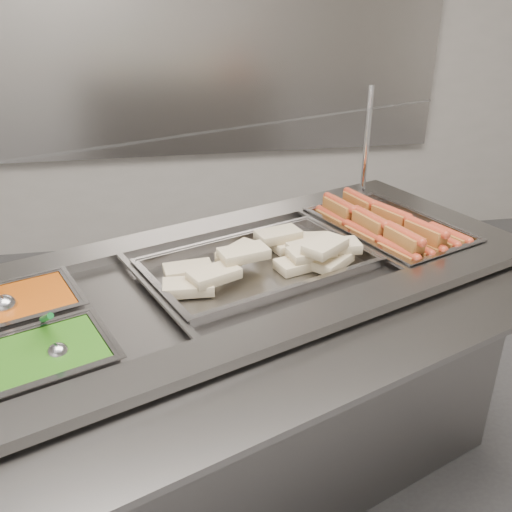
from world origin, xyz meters
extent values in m
cube|color=#A7A29C|center=(0.00, 2.45, 1.20)|extent=(3.00, 0.04, 1.20)
cube|color=slate|center=(0.03, 0.51, 0.39)|extent=(1.77, 1.24, 0.79)
cube|color=gray|center=(0.15, 0.22, 0.80)|extent=(1.63, 0.74, 0.03)
cube|color=gray|center=(-0.09, 0.81, 0.80)|extent=(1.63, 0.74, 0.03)
cube|color=gray|center=(0.77, 0.81, 0.80)|extent=(0.30, 0.52, 0.03)
cube|color=black|center=(0.03, 0.51, 0.70)|extent=(1.55, 1.03, 0.02)
cube|color=gray|center=(0.39, 0.66, 0.81)|extent=(0.21, 0.49, 0.01)
cube|color=gray|center=(-0.22, 0.41, 0.81)|extent=(0.21, 0.49, 0.01)
cube|color=gray|center=(0.21, 0.08, 0.77)|extent=(1.60, 0.82, 0.02)
cylinder|color=slate|center=(-0.51, -0.09, 0.74)|extent=(0.11, 0.23, 0.02)
cylinder|color=slate|center=(0.84, 0.45, 0.74)|extent=(0.11, 0.23, 0.02)
cylinder|color=silver|center=(0.58, 1.05, 1.01)|extent=(0.02, 0.02, 0.40)
cube|color=silver|center=(-0.04, 0.69, 1.16)|extent=(1.49, 0.80, 0.08)
cube|color=#C2360A|center=(-0.56, 0.42, 0.78)|extent=(0.31, 0.28, 0.08)
cube|color=#135A0E|center=(-0.46, 0.17, 0.78)|extent=(0.31, 0.28, 0.08)
cube|color=#A35F22|center=(0.51, 0.53, 0.80)|extent=(0.10, 0.14, 0.05)
cylinder|color=#CB4424|center=(0.51, 0.53, 0.82)|extent=(0.08, 0.15, 0.03)
cube|color=#A35F22|center=(0.45, 0.68, 0.80)|extent=(0.10, 0.14, 0.05)
cylinder|color=#CB4424|center=(0.45, 0.68, 0.82)|extent=(0.08, 0.15, 0.03)
cube|color=#A35F22|center=(0.39, 0.83, 0.80)|extent=(0.09, 0.14, 0.05)
cylinder|color=#CB4424|center=(0.39, 0.83, 0.82)|extent=(0.08, 0.15, 0.03)
cube|color=#A35F22|center=(0.56, 0.56, 0.80)|extent=(0.10, 0.14, 0.05)
cylinder|color=#CB4424|center=(0.56, 0.56, 0.82)|extent=(0.09, 0.15, 0.03)
cube|color=#A35F22|center=(0.50, 0.70, 0.80)|extent=(0.10, 0.14, 0.05)
cylinder|color=#CB4424|center=(0.50, 0.70, 0.82)|extent=(0.08, 0.15, 0.03)
cube|color=#A35F22|center=(0.45, 0.85, 0.80)|extent=(0.09, 0.14, 0.05)
cylinder|color=#CB4424|center=(0.45, 0.85, 0.82)|extent=(0.08, 0.15, 0.03)
cube|color=#A35F22|center=(0.62, 0.58, 0.80)|extent=(0.09, 0.14, 0.05)
cylinder|color=#CB4424|center=(0.62, 0.58, 0.82)|extent=(0.08, 0.15, 0.03)
cube|color=#A35F22|center=(0.56, 0.72, 0.80)|extent=(0.09, 0.14, 0.05)
cylinder|color=#CB4424|center=(0.56, 0.72, 0.82)|extent=(0.08, 0.15, 0.03)
cube|color=#A35F22|center=(0.50, 0.87, 0.80)|extent=(0.09, 0.14, 0.05)
cylinder|color=#CB4424|center=(0.50, 0.87, 0.82)|extent=(0.08, 0.15, 0.03)
cube|color=#A35F22|center=(0.67, 0.60, 0.80)|extent=(0.10, 0.14, 0.05)
cylinder|color=#CB4424|center=(0.67, 0.60, 0.82)|extent=(0.09, 0.15, 0.03)
cube|color=#A35F22|center=(0.61, 0.75, 0.80)|extent=(0.09, 0.14, 0.05)
cylinder|color=#CB4424|center=(0.61, 0.75, 0.82)|extent=(0.08, 0.15, 0.03)
cube|color=#A35F22|center=(0.55, 0.89, 0.80)|extent=(0.10, 0.14, 0.05)
cylinder|color=#CB4424|center=(0.55, 0.89, 0.82)|extent=(0.09, 0.15, 0.03)
cube|color=#A35F22|center=(0.72, 0.62, 0.80)|extent=(0.10, 0.14, 0.05)
cylinder|color=#CB4424|center=(0.72, 0.62, 0.82)|extent=(0.08, 0.15, 0.03)
cube|color=#A35F22|center=(0.53, 0.54, 0.84)|extent=(0.09, 0.14, 0.05)
cylinder|color=#CB4424|center=(0.53, 0.54, 0.86)|extent=(0.07, 0.15, 0.03)
cube|color=#A35F22|center=(0.48, 0.69, 0.84)|extent=(0.09, 0.14, 0.05)
cylinder|color=#CB4424|center=(0.48, 0.69, 0.86)|extent=(0.07, 0.15, 0.03)
cube|color=#A35F22|center=(0.42, 0.83, 0.84)|extent=(0.09, 0.14, 0.05)
cylinder|color=#CB4424|center=(0.42, 0.83, 0.86)|extent=(0.07, 0.15, 0.03)
cube|color=#A35F22|center=(0.62, 0.58, 0.84)|extent=(0.10, 0.14, 0.05)
cylinder|color=#CB4424|center=(0.62, 0.58, 0.86)|extent=(0.09, 0.15, 0.03)
cube|color=#A35F22|center=(0.56, 0.73, 0.84)|extent=(0.10, 0.14, 0.05)
cylinder|color=#CB4424|center=(0.56, 0.73, 0.86)|extent=(0.09, 0.15, 0.03)
cube|color=#A35F22|center=(0.50, 0.87, 0.84)|extent=(0.09, 0.14, 0.05)
cylinder|color=#CB4424|center=(0.50, 0.87, 0.86)|extent=(0.07, 0.15, 0.03)
cube|color=tan|center=(0.24, 0.63, 0.80)|extent=(0.15, 0.11, 0.03)
cube|color=tan|center=(0.26, 0.62, 0.81)|extent=(0.16, 0.14, 0.03)
cube|color=tan|center=(0.27, 0.67, 0.81)|extent=(0.14, 0.09, 0.03)
cube|color=tan|center=(0.21, 0.65, 0.81)|extent=(0.15, 0.12, 0.03)
cube|color=tan|center=(-0.12, 0.52, 0.81)|extent=(0.14, 0.09, 0.03)
cube|color=tan|center=(-0.13, 0.43, 0.81)|extent=(0.14, 0.08, 0.03)
cube|color=tan|center=(0.30, 0.51, 0.81)|extent=(0.15, 0.15, 0.03)
cube|color=tan|center=(0.20, 0.52, 0.80)|extent=(0.15, 0.12, 0.03)
cube|color=tan|center=(0.32, 0.55, 0.83)|extent=(0.14, 0.08, 0.03)
cube|color=tan|center=(-0.06, 0.44, 0.83)|extent=(0.16, 0.13, 0.03)
cube|color=tan|center=(0.24, 0.53, 0.83)|extent=(0.15, 0.10, 0.03)
cube|color=tan|center=(0.17, 0.66, 0.84)|extent=(0.15, 0.11, 0.03)
cube|color=tan|center=(0.03, 0.55, 0.84)|extent=(0.15, 0.15, 0.03)
cube|color=tan|center=(0.25, 0.56, 0.83)|extent=(0.15, 0.12, 0.03)
cube|color=tan|center=(0.27, 0.51, 0.86)|extent=(0.15, 0.15, 0.03)
cube|color=tan|center=(0.03, 0.50, 0.86)|extent=(0.15, 0.11, 0.03)
sphere|color=#BCBBC0|center=(-0.59, 0.39, 0.82)|extent=(0.06, 0.06, 0.06)
sphere|color=#BCBBC0|center=(-0.43, 0.17, 0.81)|extent=(0.05, 0.05, 0.05)
cylinder|color=#15772D|center=(-0.46, 0.23, 0.87)|extent=(0.06, 0.13, 0.09)
camera|label=1|loc=(-0.18, -0.92, 1.55)|focal=40.00mm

